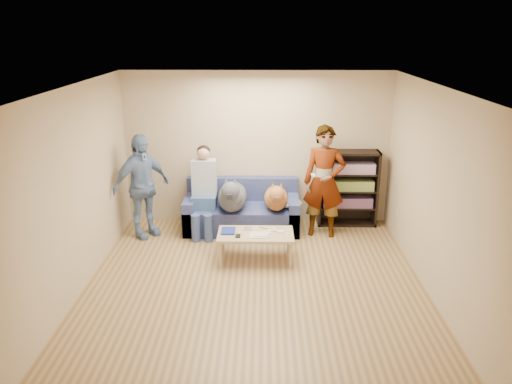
{
  "coord_description": "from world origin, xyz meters",
  "views": [
    {
      "loc": [
        0.1,
        -5.78,
        3.28
      ],
      "look_at": [
        0.0,
        1.2,
        0.95
      ],
      "focal_mm": 35.0,
      "sensor_mm": 36.0,
      "label": 1
    }
  ],
  "objects_px": {
    "notebook_blue": "(228,231)",
    "dog_tan": "(276,198)",
    "person_standing_left": "(141,186)",
    "sofa": "(242,213)",
    "coffee_table": "(256,236)",
    "camera_silver": "(248,228)",
    "dog_gray": "(232,196)",
    "bookshelf": "(348,187)",
    "person_standing_right": "(324,182)",
    "person_seated": "(204,187)"
  },
  "relations": [
    {
      "from": "notebook_blue",
      "to": "dog_gray",
      "type": "relative_size",
      "value": 0.2
    },
    {
      "from": "person_standing_right",
      "to": "dog_gray",
      "type": "bearing_deg",
      "value": -169.85
    },
    {
      "from": "dog_gray",
      "to": "sofa",
      "type": "bearing_deg",
      "value": 60.83
    },
    {
      "from": "notebook_blue",
      "to": "dog_tan",
      "type": "bearing_deg",
      "value": 52.37
    },
    {
      "from": "coffee_table",
      "to": "person_standing_left",
      "type": "bearing_deg",
      "value": 154.6
    },
    {
      "from": "person_standing_left",
      "to": "dog_tan",
      "type": "height_order",
      "value": "person_standing_left"
    },
    {
      "from": "coffee_table",
      "to": "bookshelf",
      "type": "xyz_separation_m",
      "value": [
        1.55,
        1.43,
        0.31
      ]
    },
    {
      "from": "person_seated",
      "to": "dog_gray",
      "type": "height_order",
      "value": "person_seated"
    },
    {
      "from": "sofa",
      "to": "dog_gray",
      "type": "height_order",
      "value": "dog_gray"
    },
    {
      "from": "sofa",
      "to": "person_standing_left",
      "type": "bearing_deg",
      "value": -168.36
    },
    {
      "from": "sofa",
      "to": "bookshelf",
      "type": "xyz_separation_m",
      "value": [
        1.8,
        0.23,
        0.4
      ]
    },
    {
      "from": "camera_silver",
      "to": "person_standing_right",
      "type": "bearing_deg",
      "value": 34.87
    },
    {
      "from": "dog_tan",
      "to": "bookshelf",
      "type": "distance_m",
      "value": 1.31
    },
    {
      "from": "person_standing_right",
      "to": "person_standing_left",
      "type": "height_order",
      "value": "person_standing_right"
    },
    {
      "from": "person_standing_left",
      "to": "coffee_table",
      "type": "bearing_deg",
      "value": -69.84
    },
    {
      "from": "camera_silver",
      "to": "dog_gray",
      "type": "distance_m",
      "value": 0.89
    },
    {
      "from": "person_standing_left",
      "to": "camera_silver",
      "type": "distance_m",
      "value": 1.92
    },
    {
      "from": "sofa",
      "to": "person_standing_right",
      "type": "bearing_deg",
      "value": -10.19
    },
    {
      "from": "camera_silver",
      "to": "bookshelf",
      "type": "height_order",
      "value": "bookshelf"
    },
    {
      "from": "bookshelf",
      "to": "coffee_table",
      "type": "bearing_deg",
      "value": -137.28
    },
    {
      "from": "person_standing_right",
      "to": "camera_silver",
      "type": "height_order",
      "value": "person_standing_right"
    },
    {
      "from": "person_standing_left",
      "to": "coffee_table",
      "type": "height_order",
      "value": "person_standing_left"
    },
    {
      "from": "camera_silver",
      "to": "notebook_blue",
      "type": "bearing_deg",
      "value": -165.96
    },
    {
      "from": "person_standing_left",
      "to": "sofa",
      "type": "distance_m",
      "value": 1.72
    },
    {
      "from": "person_standing_left",
      "to": "dog_gray",
      "type": "distance_m",
      "value": 1.46
    },
    {
      "from": "dog_tan",
      "to": "dog_gray",
      "type": "bearing_deg",
      "value": -176.38
    },
    {
      "from": "person_seated",
      "to": "dog_tan",
      "type": "relative_size",
      "value": 1.27
    },
    {
      "from": "notebook_blue",
      "to": "sofa",
      "type": "relative_size",
      "value": 0.14
    },
    {
      "from": "camera_silver",
      "to": "bookshelf",
      "type": "relative_size",
      "value": 0.08
    },
    {
      "from": "bookshelf",
      "to": "person_standing_left",
      "type": "bearing_deg",
      "value": -170.6
    },
    {
      "from": "person_seated",
      "to": "dog_gray",
      "type": "xyz_separation_m",
      "value": [
        0.47,
        -0.13,
        -0.1
      ]
    },
    {
      "from": "notebook_blue",
      "to": "dog_tan",
      "type": "relative_size",
      "value": 0.23
    },
    {
      "from": "sofa",
      "to": "coffee_table",
      "type": "distance_m",
      "value": 1.23
    },
    {
      "from": "person_standing_right",
      "to": "camera_silver",
      "type": "xyz_separation_m",
      "value": [
        -1.21,
        -0.84,
        -0.46
      ]
    },
    {
      "from": "coffee_table",
      "to": "person_standing_right",
      "type": "bearing_deg",
      "value": 41.49
    },
    {
      "from": "notebook_blue",
      "to": "coffee_table",
      "type": "bearing_deg",
      "value": -7.13
    },
    {
      "from": "camera_silver",
      "to": "person_seated",
      "type": "height_order",
      "value": "person_seated"
    },
    {
      "from": "person_standing_left",
      "to": "bookshelf",
      "type": "distance_m",
      "value": 3.44
    },
    {
      "from": "dog_tan",
      "to": "sofa",
      "type": "bearing_deg",
      "value": 159.2
    },
    {
      "from": "coffee_table",
      "to": "bookshelf",
      "type": "height_order",
      "value": "bookshelf"
    },
    {
      "from": "camera_silver",
      "to": "person_seated",
      "type": "xyz_separation_m",
      "value": [
        -0.74,
        0.95,
        0.33
      ]
    },
    {
      "from": "bookshelf",
      "to": "person_standing_right",
      "type": "bearing_deg",
      "value": -134.58
    },
    {
      "from": "person_standing_left",
      "to": "sofa",
      "type": "bearing_deg",
      "value": -32.8
    },
    {
      "from": "person_standing_left",
      "to": "camera_silver",
      "type": "xyz_separation_m",
      "value": [
        1.72,
        -0.75,
        -0.4
      ]
    },
    {
      "from": "camera_silver",
      "to": "coffee_table",
      "type": "height_order",
      "value": "camera_silver"
    },
    {
      "from": "person_standing_right",
      "to": "dog_tan",
      "type": "bearing_deg",
      "value": -172.46
    },
    {
      "from": "dog_tan",
      "to": "coffee_table",
      "type": "relative_size",
      "value": 1.05
    },
    {
      "from": "camera_silver",
      "to": "person_seated",
      "type": "distance_m",
      "value": 1.25
    },
    {
      "from": "dog_gray",
      "to": "person_standing_right",
      "type": "bearing_deg",
      "value": 0.82
    },
    {
      "from": "bookshelf",
      "to": "dog_tan",
      "type": "bearing_deg",
      "value": -159.96
    }
  ]
}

